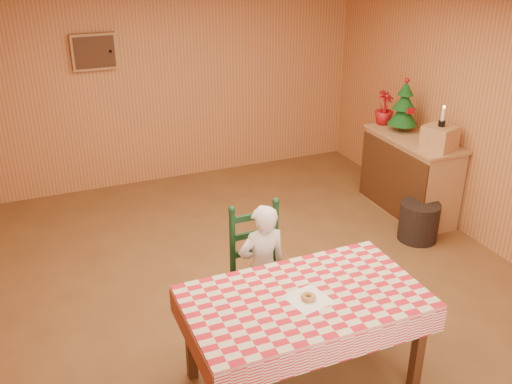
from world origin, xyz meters
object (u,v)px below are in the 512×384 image
shelf_unit (409,176)px  christmas_tree (404,107)px  dining_table (304,305)px  seated_child (262,268)px  ladder_chair (260,271)px  storage_bin (419,222)px  crate (440,138)px

shelf_unit → christmas_tree: size_ratio=2.00×
dining_table → seated_child: 0.74m
dining_table → ladder_chair: size_ratio=1.53×
ladder_chair → christmas_tree: (2.42, 1.49, 0.71)m
christmas_tree → storage_bin: size_ratio=1.48×
crate → seated_child: bearing=-159.6°
dining_table → christmas_tree: size_ratio=2.67×
seated_child → crate: crate is taller
ladder_chair → seated_child: seated_child is taller
crate → storage_bin: 0.91m
ladder_chair → shelf_unit: size_ratio=0.87×
crate → ladder_chair: bearing=-160.8°
seated_child → storage_bin: bearing=-161.6°
crate → storage_bin: (-0.29, -0.19, -0.85)m
dining_table → crate: 2.94m
dining_table → ladder_chair: bearing=90.0°
dining_table → storage_bin: dining_table is taller
ladder_chair → shelf_unit: 2.71m
dining_table → storage_bin: (2.13, 1.44, -0.48)m
dining_table → christmas_tree: 3.37m
ladder_chair → christmas_tree: 2.93m
seated_child → christmas_tree: (2.42, 1.55, 0.65)m
storage_bin → ladder_chair: bearing=-162.9°
ladder_chair → crate: (2.42, 0.84, 0.55)m
shelf_unit → christmas_tree: bearing=88.0°
ladder_chair → seated_child: size_ratio=0.96×
seated_child → storage_bin: 2.27m
seated_child → crate: bearing=-159.6°
seated_child → storage_bin: (2.13, 0.71, -0.35)m
seated_child → christmas_tree: christmas_tree is taller
seated_child → dining_table: bearing=90.0°
dining_table → shelf_unit: 3.16m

